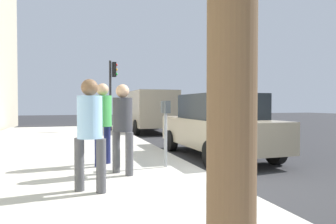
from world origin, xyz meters
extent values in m
plane|color=#2B2B2D|center=(0.00, 0.00, 0.00)|extent=(80.00, 80.00, 0.00)
cube|color=#B7B2A8|center=(0.00, 3.00, 0.07)|extent=(28.00, 6.00, 0.15)
cylinder|color=gray|center=(0.86, 0.66, 0.72)|extent=(0.07, 0.07, 1.15)
cube|color=#383D42|center=(0.76, 0.66, 1.43)|extent=(0.16, 0.11, 0.26)
cube|color=#383D42|center=(0.96, 0.66, 1.43)|extent=(0.16, 0.11, 0.26)
cube|color=#268C33|center=(0.76, 0.60, 1.45)|extent=(0.10, 0.01, 0.10)
cube|color=#268C33|center=(0.96, 0.60, 1.45)|extent=(0.10, 0.01, 0.10)
cylinder|color=#47474C|center=(0.66, 1.74, 0.56)|extent=(0.15, 0.15, 0.82)
cylinder|color=#47474C|center=(0.34, 1.54, 0.56)|extent=(0.15, 0.15, 0.82)
cylinder|color=#333338|center=(0.50, 1.64, 1.29)|extent=(0.37, 0.37, 0.65)
sphere|color=tan|center=(0.50, 1.64, 1.74)|extent=(0.26, 0.26, 0.26)
cylinder|color=#47474C|center=(-0.41, 2.45, 0.56)|extent=(0.15, 0.15, 0.82)
cylinder|color=#47474C|center=(-0.62, 2.14, 0.56)|extent=(0.15, 0.15, 0.82)
cylinder|color=#8CB7E0|center=(-0.51, 2.30, 1.29)|extent=(0.37, 0.37, 0.65)
sphere|color=brown|center=(-0.51, 2.30, 1.74)|extent=(0.26, 0.26, 0.26)
cylinder|color=#191E4C|center=(1.64, 1.80, 0.58)|extent=(0.15, 0.15, 0.85)
cylinder|color=#191E4C|center=(1.32, 2.03, 0.58)|extent=(0.15, 0.15, 0.85)
cylinder|color=green|center=(1.48, 1.92, 1.34)|extent=(0.39, 0.39, 0.68)
sphere|color=tan|center=(1.48, 1.92, 1.81)|extent=(0.27, 0.27, 0.27)
cube|color=gray|center=(2.43, -1.35, 0.71)|extent=(4.42, 1.89, 0.76)
cube|color=black|center=(2.23, -1.35, 1.43)|extent=(2.22, 1.72, 0.68)
cylinder|color=black|center=(3.85, -0.46, 0.33)|extent=(0.66, 0.23, 0.66)
cylinder|color=black|center=(3.87, -2.21, 0.33)|extent=(0.66, 0.23, 0.66)
cylinder|color=black|center=(0.99, -0.49, 0.33)|extent=(0.66, 0.23, 0.66)
cylinder|color=black|center=(1.01, -2.24, 0.33)|extent=(0.66, 0.23, 0.66)
cube|color=gray|center=(10.58, -1.35, 1.28)|extent=(5.22, 2.05, 1.80)
cylinder|color=black|center=(12.28, -0.42, 0.38)|extent=(0.76, 0.23, 0.76)
cylinder|color=black|center=(12.26, -2.32, 0.38)|extent=(0.76, 0.23, 0.76)
cylinder|color=black|center=(8.90, -0.38, 0.38)|extent=(0.76, 0.23, 0.76)
cylinder|color=black|center=(8.88, -2.28, 0.38)|extent=(0.76, 0.23, 0.76)
cylinder|color=brown|center=(-3.48, 1.57, 1.68)|extent=(0.32, 0.32, 3.07)
cylinder|color=black|center=(10.38, 0.68, 1.95)|extent=(0.12, 0.12, 3.60)
cube|color=black|center=(10.38, 0.48, 3.30)|extent=(0.24, 0.20, 0.76)
sphere|color=red|center=(10.38, 0.37, 3.54)|extent=(0.14, 0.14, 0.14)
sphere|color=orange|center=(10.38, 0.37, 3.30)|extent=(0.14, 0.14, 0.14)
sphere|color=green|center=(10.38, 0.37, 3.06)|extent=(0.14, 0.14, 0.14)
camera|label=1|loc=(-5.18, 2.55, 1.48)|focal=31.88mm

